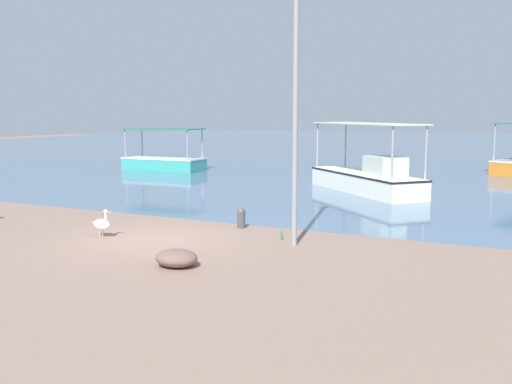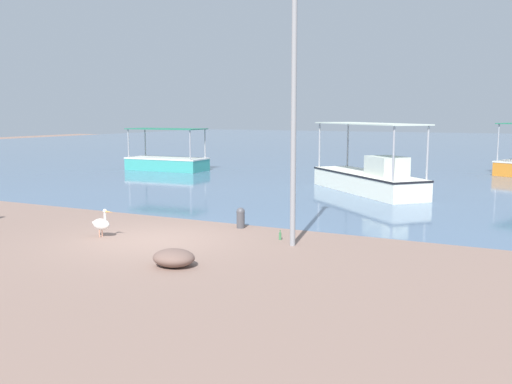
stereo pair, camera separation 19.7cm
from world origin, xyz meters
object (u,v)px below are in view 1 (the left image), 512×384
(fishing_boat_far_left, at_px, (164,161))
(mooring_bollard, at_px, (241,217))
(net_pile, at_px, (176,258))
(glass_bottle, at_px, (281,236))
(fishing_boat_near_right, at_px, (367,177))
(pelican, at_px, (102,224))
(lamp_post, at_px, (295,105))

(fishing_boat_far_left, xyz_separation_m, mooring_bollard, (12.18, -13.46, -0.21))
(mooring_bollard, bearing_deg, net_pile, -81.36)
(fishing_boat_far_left, distance_m, glass_bottle, 20.03)
(mooring_bollard, relative_size, glass_bottle, 2.31)
(fishing_boat_far_left, bearing_deg, fishing_boat_near_right, -17.30)
(fishing_boat_far_left, xyz_separation_m, glass_bottle, (13.90, -14.41, -0.44))
(fishing_boat_far_left, height_order, pelican, fishing_boat_far_left)
(fishing_boat_far_left, relative_size, pelican, 6.12)
(fishing_boat_near_right, distance_m, mooring_bollard, 9.34)
(net_pile, bearing_deg, mooring_bollard, 98.64)
(fishing_boat_near_right, height_order, pelican, fishing_boat_near_right)
(fishing_boat_far_left, relative_size, mooring_bollard, 7.89)
(mooring_bollard, bearing_deg, pelican, -135.68)
(pelican, distance_m, net_pile, 3.95)
(lamp_post, distance_m, mooring_bollard, 4.25)
(fishing_boat_far_left, height_order, net_pile, fishing_boat_far_left)
(mooring_bollard, relative_size, net_pile, 0.63)
(lamp_post, bearing_deg, pelican, -164.96)
(lamp_post, height_order, glass_bottle, lamp_post)
(pelican, xyz_separation_m, lamp_post, (5.18, 1.39, 3.24))
(mooring_bollard, bearing_deg, glass_bottle, -28.88)
(glass_bottle, bearing_deg, fishing_boat_far_left, 133.98)
(mooring_bollard, distance_m, glass_bottle, 1.98)
(lamp_post, xyz_separation_m, glass_bottle, (-0.57, 0.48, -3.51))
(mooring_bollard, xyz_separation_m, net_pile, (0.68, -4.50, -0.13))
(fishing_boat_far_left, relative_size, net_pile, 4.99)
(glass_bottle, bearing_deg, mooring_bollard, 151.12)
(pelican, distance_m, mooring_bollard, 4.04)
(pelican, bearing_deg, net_pile, -25.09)
(net_pile, bearing_deg, fishing_boat_far_left, 125.62)
(fishing_boat_near_right, relative_size, lamp_post, 0.95)
(net_pile, bearing_deg, lamp_post, 62.38)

